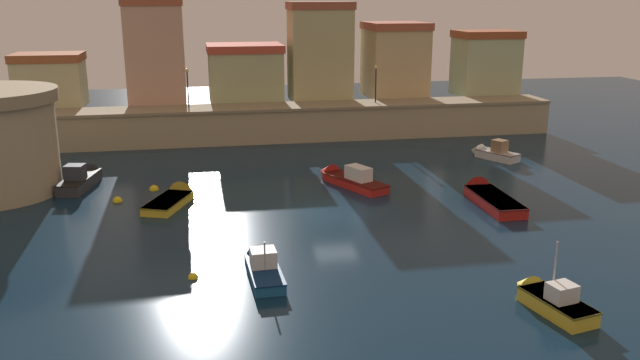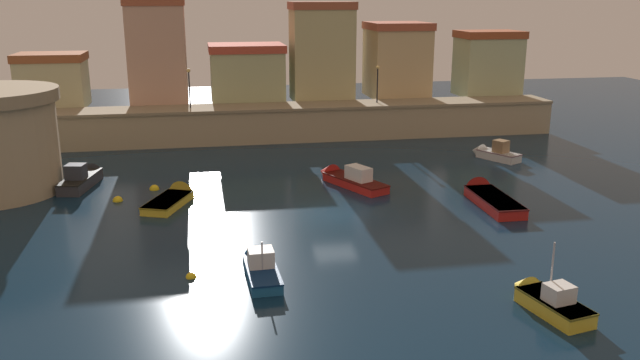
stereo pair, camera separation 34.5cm
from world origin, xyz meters
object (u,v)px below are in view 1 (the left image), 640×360
moored_boat_1 (346,178)px  quay_lamp_1 (376,78)px  moored_boat_6 (486,195)px  mooring_buoy_1 (193,278)px  moored_boat_5 (175,198)px  mooring_buoy_2 (118,201)px  moored_boat_3 (548,298)px  mooring_buoy_0 (154,190)px  moored_boat_0 (492,152)px  moored_boat_4 (83,178)px  moored_boat_2 (262,264)px  quay_lamp_0 (188,82)px

moored_boat_1 → quay_lamp_1: bearing=-47.7°
moored_boat_6 → mooring_buoy_1: size_ratio=14.02×
moored_boat_5 → mooring_buoy_2: size_ratio=8.75×
moored_boat_1 → mooring_buoy_1: (-10.50, -14.13, -0.43)m
moored_boat_3 → mooring_buoy_0: 26.99m
moored_boat_0 → moored_boat_4: size_ratio=0.73×
quay_lamp_1 → mooring_buoy_1: 34.36m
moored_boat_5 → mooring_buoy_2: (-3.60, 0.75, -0.27)m
moored_boat_2 → mooring_buoy_2: 15.00m
moored_boat_5 → mooring_buoy_0: moored_boat_5 is taller
moored_boat_1 → moored_boat_2: size_ratio=1.31×
mooring_buoy_1 → mooring_buoy_2: mooring_buoy_2 is taller
moored_boat_0 → quay_lamp_0: bearing=38.0°
moored_boat_2 → mooring_buoy_1: size_ratio=10.44×
moored_boat_0 → moored_boat_2: (-20.40, -19.15, -0.08)m
quay_lamp_0 → moored_boat_1: quay_lamp_0 is taller
moored_boat_2 → mooring_buoy_1: bearing=89.4°
moored_boat_2 → moored_boat_4: (-10.54, 17.12, 0.13)m
moored_boat_5 → moored_boat_6: 19.73m
quay_lamp_0 → moored_boat_5: quay_lamp_0 is taller
moored_boat_0 → mooring_buoy_2: size_ratio=7.04×
mooring_buoy_0 → quay_lamp_1: bearing=36.9°
moored_boat_0 → moored_boat_6: size_ratio=0.65×
moored_boat_1 → mooring_buoy_2: size_ratio=10.65×
moored_boat_1 → moored_boat_4: moored_boat_4 is taller
mooring_buoy_0 → mooring_buoy_2: mooring_buoy_0 is taller
quay_lamp_1 → moored_boat_5: (-17.79, -17.42, -5.08)m
moored_boat_4 → mooring_buoy_2: bearing=-136.9°
mooring_buoy_2 → moored_boat_6: bearing=-10.4°
moored_boat_0 → moored_boat_1: bearing=82.8°
moored_boat_0 → mooring_buoy_0: (-26.12, -4.16, -0.47)m
moored_boat_2 → moored_boat_4: bearing=29.5°
moored_boat_4 → mooring_buoy_0: (4.82, -2.13, -0.52)m
moored_boat_1 → moored_boat_5: size_ratio=1.22×
moored_boat_4 → moored_boat_5: moored_boat_4 is taller
quay_lamp_1 → moored_boat_6: bearing=-85.5°
moored_boat_1 → mooring_buoy_2: moored_boat_1 is taller
mooring_buoy_0 → mooring_buoy_1: size_ratio=1.33×
moored_boat_6 → mooring_buoy_0: moored_boat_6 is taller
moored_boat_0 → moored_boat_3: (-9.08, -25.08, -0.04)m
moored_boat_4 → moored_boat_6: 27.09m
quay_lamp_0 → quay_lamp_1: 16.81m
moored_boat_0 → moored_boat_4: (-30.94, -2.03, 0.05)m
quay_lamp_1 → mooring_buoy_1: bearing=-119.5°
moored_boat_2 → moored_boat_6: (15.16, 8.55, -0.04)m
moored_boat_5 → quay_lamp_1: bearing=-23.6°
quay_lamp_0 → quay_lamp_1: size_ratio=1.01×
moored_boat_1 → mooring_buoy_0: (-13.02, 0.94, -0.43)m
moored_boat_1 → mooring_buoy_2: 15.22m
moored_boat_0 → mooring_buoy_1: bearing=100.6°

